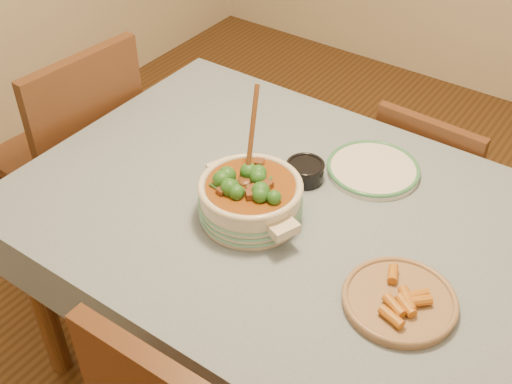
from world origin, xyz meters
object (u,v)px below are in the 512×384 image
dining_table (312,244)px  fried_plate (400,299)px  condiment_bowl (305,170)px  chair_left (77,150)px  stew_casserole (250,196)px  chair_far (427,190)px  white_plate (373,169)px

dining_table → fried_plate: fried_plate is taller
condiment_bowl → chair_left: 0.94m
stew_casserole → fried_plate: bearing=-6.3°
chair_far → chair_left: (-1.11, -0.64, 0.09)m
stew_casserole → fried_plate: stew_casserole is taller
white_plate → chair_far: (0.06, 0.39, -0.32)m
chair_far → white_plate: bearing=84.0°
chair_left → stew_casserole: bearing=87.1°
dining_table → chair_left: (-1.02, 0.03, -0.12)m
fried_plate → chair_left: chair_left is taller
stew_casserole → white_plate: size_ratio=1.11×
dining_table → chair_far: 0.71m
dining_table → white_plate: (0.03, 0.28, 0.10)m
white_plate → chair_far: 0.51m
white_plate → chair_left: chair_left is taller
dining_table → chair_far: size_ratio=2.10×
condiment_bowl → stew_casserole: bearing=-99.1°
white_plate → chair_far: chair_far is taller
dining_table → white_plate: bearing=83.0°
stew_casserole → condiment_bowl: 0.23m
condiment_bowl → chair_left: bearing=-173.6°
dining_table → condiment_bowl: (-0.11, 0.14, 0.12)m
chair_left → fried_plate: bearing=87.7°
dining_table → condiment_bowl: condiment_bowl is taller
fried_plate → stew_casserole: bearing=173.7°
white_plate → fried_plate: fried_plate is taller
condiment_bowl → chair_far: condiment_bowl is taller
white_plate → fried_plate: 0.51m
stew_casserole → chair_left: stew_casserole is taller
white_plate → chair_left: 1.10m
dining_table → stew_casserole: 0.24m
condiment_bowl → white_plate: bearing=44.7°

